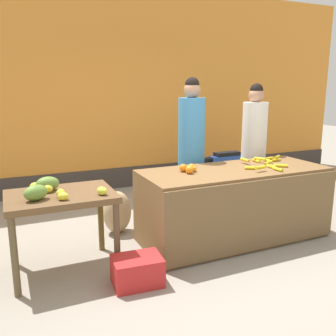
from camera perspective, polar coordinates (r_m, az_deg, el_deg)
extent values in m
plane|color=gray|center=(4.25, 3.70, -11.90)|extent=(24.00, 24.00, 0.00)
cube|color=orange|center=(6.46, -7.96, 12.00)|extent=(9.52, 0.20, 3.41)
cube|color=#3F3833|center=(6.54, -7.29, -1.49)|extent=(9.52, 0.04, 0.36)
cube|color=brown|center=(4.36, 10.16, -5.50)|extent=(2.17, 0.86, 0.84)
cube|color=brown|center=(4.02, 13.76, -7.24)|extent=(2.17, 0.03, 0.78)
cube|color=brown|center=(3.58, -16.40, -4.29)|extent=(0.99, 0.71, 0.06)
cylinder|color=brown|center=(3.40, -22.80, -12.73)|extent=(0.06, 0.06, 0.72)
cylinder|color=brown|center=(3.51, -7.96, -11.00)|extent=(0.06, 0.06, 0.72)
cylinder|color=brown|center=(3.97, -23.11, -9.10)|extent=(0.06, 0.06, 0.72)
cylinder|color=brown|center=(4.06, -10.43, -7.76)|extent=(0.06, 0.06, 0.72)
cylinder|color=gold|center=(4.56, 15.17, 0.71)|extent=(0.12, 0.10, 0.04)
cylinder|color=yellow|center=(4.38, 15.81, 0.21)|extent=(0.06, 0.12, 0.04)
cylinder|color=gold|center=(4.26, 16.73, -0.19)|extent=(0.04, 0.14, 0.04)
cylinder|color=yellow|center=(4.68, 13.60, 1.10)|extent=(0.04, 0.13, 0.04)
cylinder|color=gold|center=(4.80, 16.52, 1.22)|extent=(0.12, 0.04, 0.04)
cylinder|color=yellow|center=(4.47, 17.16, 0.35)|extent=(0.15, 0.12, 0.04)
cylinder|color=gold|center=(4.72, 15.39, 1.09)|extent=(0.04, 0.14, 0.04)
cylinder|color=gold|center=(4.88, 15.51, 1.45)|extent=(0.13, 0.06, 0.04)
cylinder|color=gold|center=(4.25, 12.68, 0.01)|extent=(0.12, 0.10, 0.04)
cylinder|color=gold|center=(4.54, 11.91, 1.23)|extent=(0.04, 0.15, 0.04)
cylinder|color=gold|center=(4.84, 16.65, 1.66)|extent=(0.13, 0.09, 0.04)
cylinder|color=yellow|center=(4.66, 14.15, 1.40)|extent=(0.10, 0.15, 0.04)
cylinder|color=yellow|center=(4.16, 14.20, 0.08)|extent=(0.14, 0.05, 0.04)
sphere|color=orange|center=(4.04, 3.99, -0.11)|extent=(0.07, 0.07, 0.07)
sphere|color=orange|center=(4.06, 3.71, 0.07)|extent=(0.09, 0.09, 0.09)
sphere|color=orange|center=(3.95, 3.36, -0.25)|extent=(0.09, 0.09, 0.09)
sphere|color=orange|center=(4.04, 2.39, 0.02)|extent=(0.09, 0.09, 0.09)
ellipsoid|color=yellow|center=(3.42, -10.25, -3.53)|extent=(0.12, 0.14, 0.08)
ellipsoid|color=yellow|center=(3.74, -19.98, -2.72)|extent=(0.13, 0.10, 0.08)
ellipsoid|color=yellow|center=(3.35, -16.06, -4.26)|extent=(0.12, 0.10, 0.07)
ellipsoid|color=yellow|center=(3.43, -16.38, -3.80)|extent=(0.08, 0.10, 0.08)
ellipsoid|color=yellow|center=(3.61, -18.29, -3.13)|extent=(0.12, 0.11, 0.08)
ellipsoid|color=olive|center=(3.67, -18.27, -2.36)|extent=(0.23, 0.16, 0.14)
ellipsoid|color=olive|center=(3.41, -19.92, -3.63)|extent=(0.26, 0.22, 0.14)
cylinder|color=#33333D|center=(4.83, 3.55, -4.20)|extent=(0.29, 0.29, 0.73)
cylinder|color=#3F8CCC|center=(4.67, 3.68, 5.39)|extent=(0.34, 0.34, 0.89)
sphere|color=tan|center=(4.63, 3.78, 12.05)|extent=(0.21, 0.21, 0.21)
sphere|color=black|center=(4.63, 3.79, 12.89)|extent=(0.18, 0.18, 0.18)
cylinder|color=#33333D|center=(5.37, 12.89, -2.96)|extent=(0.29, 0.29, 0.70)
cylinder|color=white|center=(5.22, 13.30, 5.27)|extent=(0.34, 0.34, 0.85)
sphere|color=tan|center=(5.19, 13.60, 10.99)|extent=(0.21, 0.21, 0.21)
sphere|color=black|center=(5.19, 13.64, 11.74)|extent=(0.18, 0.18, 0.18)
torus|color=black|center=(6.52, 13.32, -0.47)|extent=(0.65, 0.09, 0.65)
torus|color=black|center=(6.00, 6.09, -1.32)|extent=(0.65, 0.09, 0.65)
cube|color=navy|center=(6.21, 9.92, 0.73)|extent=(0.80, 0.18, 0.28)
cube|color=black|center=(6.12, 9.20, 2.12)|extent=(0.44, 0.16, 0.08)
cylinder|color=gray|center=(6.42, 13.13, 2.53)|extent=(0.04, 0.04, 0.40)
cube|color=red|center=(3.44, -4.81, -15.68)|extent=(0.47, 0.36, 0.26)
ellipsoid|color=tan|center=(4.54, -7.93, -6.83)|extent=(0.43, 0.40, 0.52)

